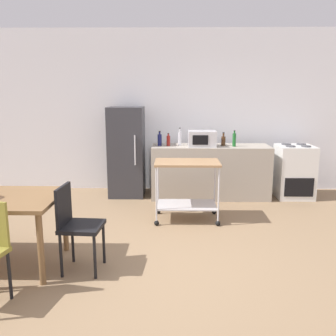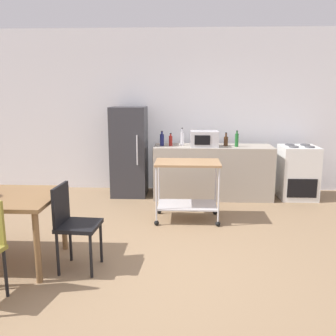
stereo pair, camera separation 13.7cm
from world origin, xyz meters
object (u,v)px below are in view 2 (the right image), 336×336
at_px(bottle_sparkling_water, 182,138).
at_px(bottle_hot_sauce, 226,141).
at_px(bottle_soy_sauce, 237,140).
at_px(chair_black, 73,221).
at_px(stove_oven, 298,172).
at_px(bottle_wine, 162,140).
at_px(kitchen_cart, 187,181).
at_px(bottle_soda, 171,140).
at_px(microwave, 204,139).
at_px(refrigerator, 129,152).

bearing_deg(bottle_sparkling_water, bottle_hot_sauce, -1.06).
relative_size(bottle_hot_sauce, bottle_soy_sauce, 0.84).
distance_m(chair_black, bottle_hot_sauce, 3.34).
distance_m(stove_oven, bottle_wine, 2.38).
relative_size(kitchen_cart, bottle_soda, 4.19).
bearing_deg(microwave, bottle_soda, 174.66).
xyz_separation_m(refrigerator, bottle_sparkling_water, (0.92, -0.06, 0.25)).
height_order(kitchen_cart, bottle_soda, bottle_soda).
bearing_deg(chair_black, bottle_hot_sauce, -29.59).
relative_size(stove_oven, kitchen_cart, 1.01).
distance_m(refrigerator, bottle_sparkling_water, 0.96).
xyz_separation_m(kitchen_cart, bottle_wine, (-0.43, 1.18, 0.43)).
relative_size(refrigerator, microwave, 3.37).
bearing_deg(bottle_soy_sauce, refrigerator, 174.61).
xyz_separation_m(refrigerator, bottle_wine, (0.58, -0.11, 0.23)).
distance_m(stove_oven, microwave, 1.71).
xyz_separation_m(stove_oven, bottle_soda, (-2.17, -0.05, 0.54)).
relative_size(refrigerator, bottle_sparkling_water, 5.18).
bearing_deg(bottle_soda, bottle_wine, 171.96).
height_order(bottle_soda, microwave, microwave).
xyz_separation_m(bottle_sparkling_water, bottle_hot_sauce, (0.74, -0.01, -0.03)).
distance_m(stove_oven, kitchen_cart, 2.25).
bearing_deg(bottle_soy_sauce, stove_oven, 4.92).
height_order(chair_black, bottle_soy_sauce, bottle_soy_sauce).
xyz_separation_m(chair_black, stove_oven, (3.06, 2.75, -0.07)).
height_order(stove_oven, kitchen_cart, stove_oven).
relative_size(refrigerator, bottle_soy_sauce, 5.75).
xyz_separation_m(stove_oven, bottle_hot_sauce, (-1.24, 0.01, 0.53)).
bearing_deg(kitchen_cart, bottle_hot_sauce, 61.66).
bearing_deg(bottle_wine, bottle_sparkling_water, 7.55).
bearing_deg(bottle_wine, chair_black, -105.27).
relative_size(bottle_soda, bottle_hot_sauce, 0.96).
relative_size(chair_black, microwave, 1.93).
height_order(stove_oven, bottle_soda, bottle_soda).
xyz_separation_m(microwave, bottle_hot_sauce, (0.37, 0.11, -0.04)).
bearing_deg(refrigerator, chair_black, -93.31).
xyz_separation_m(bottle_wine, bottle_soda, (0.15, -0.02, -0.01)).
xyz_separation_m(bottle_sparkling_water, microwave, (0.37, -0.12, 0.01)).
xyz_separation_m(microwave, bottle_soy_sauce, (0.54, 0.01, -0.01)).
xyz_separation_m(bottle_soda, bottle_hot_sauce, (0.94, 0.05, -0.00)).
distance_m(kitchen_cart, bottle_soy_sauce, 1.45).
height_order(refrigerator, bottle_soy_sauce, refrigerator).
relative_size(bottle_wine, bottle_sparkling_water, 0.83).
xyz_separation_m(bottle_soda, bottle_soy_sauce, (1.10, -0.04, 0.02)).
bearing_deg(stove_oven, bottle_soda, -178.76).
xyz_separation_m(stove_oven, microwave, (-1.61, -0.10, 0.58)).
bearing_deg(stove_oven, kitchen_cart, -147.44).
distance_m(chair_black, refrigerator, 2.85).
distance_m(bottle_sparkling_water, bottle_soy_sauce, 0.92).
bearing_deg(refrigerator, microwave, -7.97).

